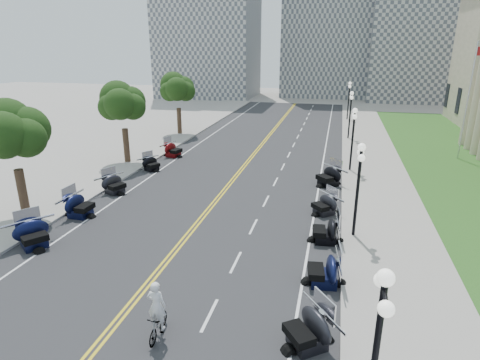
# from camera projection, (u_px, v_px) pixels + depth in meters

# --- Properties ---
(ground) EXTENTS (160.00, 160.00, 0.00)m
(ground) POSITION_uv_depth(u_px,v_px,m) (172.00, 254.00, 19.51)
(ground) COLOR gray
(road) EXTENTS (16.00, 90.00, 0.01)m
(road) POSITION_uv_depth(u_px,v_px,m) (227.00, 187.00, 28.71)
(road) COLOR #333335
(road) RESTS_ON ground
(centerline_yellow_a) EXTENTS (0.12, 90.00, 0.00)m
(centerline_yellow_a) POSITION_uv_depth(u_px,v_px,m) (225.00, 187.00, 28.74)
(centerline_yellow_a) COLOR yellow
(centerline_yellow_a) RESTS_ON road
(centerline_yellow_b) EXTENTS (0.12, 90.00, 0.00)m
(centerline_yellow_b) POSITION_uv_depth(u_px,v_px,m) (229.00, 187.00, 28.68)
(centerline_yellow_b) COLOR yellow
(centerline_yellow_b) RESTS_ON road
(edge_line_north) EXTENTS (0.12, 90.00, 0.00)m
(edge_line_north) POSITION_uv_depth(u_px,v_px,m) (317.00, 195.00, 27.27)
(edge_line_north) COLOR white
(edge_line_north) RESTS_ON road
(edge_line_south) EXTENTS (0.12, 90.00, 0.00)m
(edge_line_south) POSITION_uv_depth(u_px,v_px,m) (145.00, 180.00, 30.15)
(edge_line_south) COLOR white
(edge_line_south) RESTS_ON road
(lane_dash_5) EXTENTS (0.12, 2.00, 0.00)m
(lane_dash_5) POSITION_uv_depth(u_px,v_px,m) (210.00, 315.00, 15.10)
(lane_dash_5) COLOR white
(lane_dash_5) RESTS_ON road
(lane_dash_6) EXTENTS (0.12, 2.00, 0.00)m
(lane_dash_6) POSITION_uv_depth(u_px,v_px,m) (236.00, 262.00, 18.78)
(lane_dash_6) COLOR white
(lane_dash_6) RESTS_ON road
(lane_dash_7) EXTENTS (0.12, 2.00, 0.00)m
(lane_dash_7) POSITION_uv_depth(u_px,v_px,m) (253.00, 226.00, 22.47)
(lane_dash_7) COLOR white
(lane_dash_7) RESTS_ON road
(lane_dash_8) EXTENTS (0.12, 2.00, 0.00)m
(lane_dash_8) POSITION_uv_depth(u_px,v_px,m) (266.00, 201.00, 26.15)
(lane_dash_8) COLOR white
(lane_dash_8) RESTS_ON road
(lane_dash_9) EXTENTS (0.12, 2.00, 0.00)m
(lane_dash_9) POSITION_uv_depth(u_px,v_px,m) (275.00, 182.00, 29.83)
(lane_dash_9) COLOR white
(lane_dash_9) RESTS_ON road
(lane_dash_10) EXTENTS (0.12, 2.00, 0.00)m
(lane_dash_10) POSITION_uv_depth(u_px,v_px,m) (283.00, 167.00, 33.51)
(lane_dash_10) COLOR white
(lane_dash_10) RESTS_ON road
(lane_dash_11) EXTENTS (0.12, 2.00, 0.00)m
(lane_dash_11) POSITION_uv_depth(u_px,v_px,m) (289.00, 155.00, 37.19)
(lane_dash_11) COLOR white
(lane_dash_11) RESTS_ON road
(lane_dash_12) EXTENTS (0.12, 2.00, 0.00)m
(lane_dash_12) POSITION_uv_depth(u_px,v_px,m) (294.00, 145.00, 40.88)
(lane_dash_12) COLOR white
(lane_dash_12) RESTS_ON road
(lane_dash_13) EXTENTS (0.12, 2.00, 0.00)m
(lane_dash_13) POSITION_uv_depth(u_px,v_px,m) (298.00, 137.00, 44.56)
(lane_dash_13) COLOR white
(lane_dash_13) RESTS_ON road
(lane_dash_14) EXTENTS (0.12, 2.00, 0.00)m
(lane_dash_14) POSITION_uv_depth(u_px,v_px,m) (301.00, 130.00, 48.24)
(lane_dash_14) COLOR white
(lane_dash_14) RESTS_ON road
(lane_dash_15) EXTENTS (0.12, 2.00, 0.00)m
(lane_dash_15) POSITION_uv_depth(u_px,v_px,m) (304.00, 124.00, 51.92)
(lane_dash_15) COLOR white
(lane_dash_15) RESTS_ON road
(lane_dash_16) EXTENTS (0.12, 2.00, 0.00)m
(lane_dash_16) POSITION_uv_depth(u_px,v_px,m) (307.00, 118.00, 55.61)
(lane_dash_16) COLOR white
(lane_dash_16) RESTS_ON road
(lane_dash_17) EXTENTS (0.12, 2.00, 0.00)m
(lane_dash_17) POSITION_uv_depth(u_px,v_px,m) (309.00, 114.00, 59.29)
(lane_dash_17) COLOR white
(lane_dash_17) RESTS_ON road
(lane_dash_18) EXTENTS (0.12, 2.00, 0.00)m
(lane_dash_18) POSITION_uv_depth(u_px,v_px,m) (311.00, 110.00, 62.97)
(lane_dash_18) COLOR white
(lane_dash_18) RESTS_ON road
(lane_dash_19) EXTENTS (0.12, 2.00, 0.00)m
(lane_dash_19) POSITION_uv_depth(u_px,v_px,m) (313.00, 106.00, 66.65)
(lane_dash_19) COLOR white
(lane_dash_19) RESTS_ON road
(sidewalk_north) EXTENTS (5.00, 90.00, 0.15)m
(sidewalk_north) POSITION_uv_depth(u_px,v_px,m) (381.00, 199.00, 26.33)
(sidewalk_north) COLOR #9E9991
(sidewalk_north) RESTS_ON ground
(sidewalk_south) EXTENTS (5.00, 90.00, 0.15)m
(sidewalk_south) POSITION_uv_depth(u_px,v_px,m) (97.00, 176.00, 31.05)
(sidewalk_south) COLOR #9E9991
(sidewalk_south) RESTS_ON ground
(lawn) EXTENTS (9.00, 60.00, 0.10)m
(lawn) POSITION_uv_depth(u_px,v_px,m) (464.00, 171.00, 32.13)
(lawn) COLOR #356023
(lawn) RESTS_ON ground
(distant_block_a) EXTENTS (18.00, 14.00, 26.00)m
(distant_block_a) POSITION_uv_depth(u_px,v_px,m) (208.00, 27.00, 76.47)
(distant_block_a) COLOR gray
(distant_block_a) RESTS_ON ground
(distant_block_b) EXTENTS (16.00, 12.00, 30.00)m
(distant_block_b) POSITION_uv_depth(u_px,v_px,m) (327.00, 16.00, 76.41)
(distant_block_b) COLOR gray
(distant_block_b) RESTS_ON ground
(distant_block_c) EXTENTS (20.00, 14.00, 22.00)m
(distant_block_c) POSITION_uv_depth(u_px,v_px,m) (429.00, 37.00, 70.88)
(distant_block_c) COLOR gray
(distant_block_c) RESTS_ON ground
(street_lamp_2) EXTENTS (0.50, 1.20, 4.90)m
(street_lamp_2) POSITION_uv_depth(u_px,v_px,m) (357.00, 191.00, 20.43)
(street_lamp_2) COLOR black
(street_lamp_2) RESTS_ON sidewalk_north
(street_lamp_3) EXTENTS (0.50, 1.20, 4.90)m
(street_lamp_3) POSITION_uv_depth(u_px,v_px,m) (352.00, 140.00, 31.47)
(street_lamp_3) COLOR black
(street_lamp_3) RESTS_ON sidewalk_north
(street_lamp_4) EXTENTS (0.50, 1.20, 4.90)m
(street_lamp_4) POSITION_uv_depth(u_px,v_px,m) (350.00, 115.00, 42.52)
(street_lamp_4) COLOR black
(street_lamp_4) RESTS_ON sidewalk_north
(street_lamp_5) EXTENTS (0.50, 1.20, 4.90)m
(street_lamp_5) POSITION_uv_depth(u_px,v_px,m) (349.00, 101.00, 53.57)
(street_lamp_5) COLOR black
(street_lamp_5) RESTS_ON sidewalk_north
(flagpole) EXTENTS (1.10, 0.20, 10.00)m
(flagpole) POSITION_uv_depth(u_px,v_px,m) (467.00, 103.00, 34.12)
(flagpole) COLOR silver
(flagpole) RESTS_ON ground
(tree_2) EXTENTS (4.80, 4.80, 9.20)m
(tree_2) POSITION_uv_depth(u_px,v_px,m) (13.00, 139.00, 22.08)
(tree_2) COLOR #235619
(tree_2) RESTS_ON sidewalk_south
(tree_3) EXTENTS (4.80, 4.80, 9.20)m
(tree_3) POSITION_uv_depth(u_px,v_px,m) (123.00, 108.00, 33.12)
(tree_3) COLOR #235619
(tree_3) RESTS_ON sidewalk_south
(tree_4) EXTENTS (4.80, 4.80, 9.20)m
(tree_4) POSITION_uv_depth(u_px,v_px,m) (178.00, 92.00, 44.17)
(tree_4) COLOR #235619
(tree_4) RESTS_ON sidewalk_south
(motorcycle_n_4) EXTENTS (2.95, 2.95, 1.48)m
(motorcycle_n_4) POSITION_uv_depth(u_px,v_px,m) (308.00, 328.00, 13.33)
(motorcycle_n_4) COLOR black
(motorcycle_n_4) RESTS_ON road
(motorcycle_n_5) EXTENTS (2.33, 2.33, 1.47)m
(motorcycle_n_5) POSITION_uv_depth(u_px,v_px,m) (324.00, 269.00, 16.85)
(motorcycle_n_5) COLOR black
(motorcycle_n_5) RESTS_ON road
(motorcycle_n_6) EXTENTS (2.25, 2.25, 1.44)m
(motorcycle_n_6) POSITION_uv_depth(u_px,v_px,m) (326.00, 229.00, 20.51)
(motorcycle_n_6) COLOR black
(motorcycle_n_6) RESTS_ON road
(motorcycle_n_7) EXTENTS (2.70, 2.70, 1.34)m
(motorcycle_n_7) POSITION_uv_depth(u_px,v_px,m) (324.00, 204.00, 23.95)
(motorcycle_n_7) COLOR black
(motorcycle_n_7) RESTS_ON road
(motorcycle_n_8) EXTENTS (3.14, 3.14, 1.55)m
(motorcycle_n_8) POSITION_uv_depth(u_px,v_px,m) (329.00, 175.00, 28.80)
(motorcycle_n_8) COLOR black
(motorcycle_n_8) RESTS_ON road
(motorcycle_s_5) EXTENTS (3.05, 3.05, 1.53)m
(motorcycle_s_5) POSITION_uv_depth(u_px,v_px,m) (33.00, 233.00, 19.98)
(motorcycle_s_5) COLOR black
(motorcycle_s_5) RESTS_ON road
(motorcycle_s_6) EXTENTS (2.23, 2.23, 1.50)m
(motorcycle_s_6) POSITION_uv_depth(u_px,v_px,m) (79.00, 205.00, 23.60)
(motorcycle_s_6) COLOR black
(motorcycle_s_6) RESTS_ON road
(motorcycle_s_7) EXTENTS (2.67, 2.67, 1.40)m
(motorcycle_s_7) POSITION_uv_depth(u_px,v_px,m) (114.00, 183.00, 27.35)
(motorcycle_s_7) COLOR black
(motorcycle_s_7) RESTS_ON road
(motorcycle_s_8) EXTENTS (2.42, 2.42, 1.23)m
(motorcycle_s_8) POSITION_uv_depth(u_px,v_px,m) (151.00, 163.00, 32.36)
(motorcycle_s_8) COLOR black
(motorcycle_s_8) RESTS_ON road
(motorcycle_s_9) EXTENTS (2.46, 2.46, 1.43)m
(motorcycle_s_9) POSITION_uv_depth(u_px,v_px,m) (173.00, 149.00, 36.36)
(motorcycle_s_9) COLOR #590A0C
(motorcycle_s_9) RESTS_ON road
(bicycle) EXTENTS (0.54, 1.63, 0.97)m
(bicycle) POSITION_uv_depth(u_px,v_px,m) (158.00, 325.00, 13.86)
(bicycle) COLOR #A51414
(bicycle) RESTS_ON road
(cyclist_rider) EXTENTS (0.67, 0.44, 1.84)m
(cyclist_rider) POSITION_uv_depth(u_px,v_px,m) (155.00, 290.00, 13.42)
(cyclist_rider) COLOR silver
(cyclist_rider) RESTS_ON bicycle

